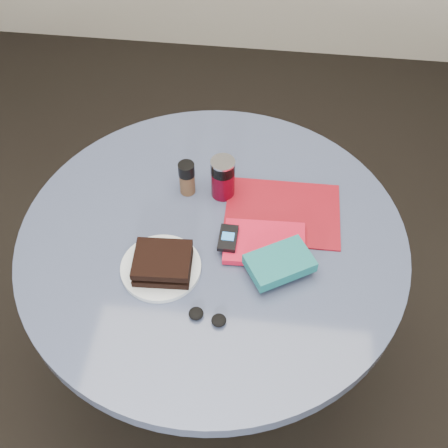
# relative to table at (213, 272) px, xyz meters

# --- Properties ---
(ground) EXTENTS (4.00, 4.00, 0.00)m
(ground) POSITION_rel_table_xyz_m (0.00, 0.00, -0.59)
(ground) COLOR black
(ground) RESTS_ON ground
(table) EXTENTS (1.00, 1.00, 0.75)m
(table) POSITION_rel_table_xyz_m (0.00, 0.00, 0.00)
(table) COLOR black
(table) RESTS_ON ground
(plate) EXTENTS (0.20, 0.20, 0.01)m
(plate) POSITION_rel_table_xyz_m (-0.11, -0.12, 0.17)
(plate) COLOR silver
(plate) RESTS_ON table
(sandwich) EXTENTS (0.14, 0.12, 0.05)m
(sandwich) POSITION_rel_table_xyz_m (-0.10, -0.13, 0.20)
(sandwich) COLOR black
(sandwich) RESTS_ON plate
(soda_can) EXTENTS (0.08, 0.08, 0.12)m
(soda_can) POSITION_rel_table_xyz_m (0.01, 0.15, 0.22)
(soda_can) COLOR #590416
(soda_can) RESTS_ON table
(pepper_grinder) EXTENTS (0.05, 0.05, 0.10)m
(pepper_grinder) POSITION_rel_table_xyz_m (-0.09, 0.15, 0.21)
(pepper_grinder) COLOR #503622
(pepper_grinder) RESTS_ON table
(magazine) EXTENTS (0.30, 0.23, 0.01)m
(magazine) POSITION_rel_table_xyz_m (0.17, 0.10, 0.17)
(magazine) COLOR maroon
(magazine) RESTS_ON table
(red_book) EXTENTS (0.21, 0.14, 0.02)m
(red_book) POSITION_rel_table_xyz_m (0.13, -0.02, 0.18)
(red_book) COLOR red
(red_book) RESTS_ON magazine
(novel) EXTENTS (0.18, 0.16, 0.03)m
(novel) POSITION_rel_table_xyz_m (0.18, -0.09, 0.20)
(novel) COLOR #156064
(novel) RESTS_ON red_book
(mp3_player) EXTENTS (0.05, 0.08, 0.01)m
(mp3_player) POSITION_rel_table_xyz_m (0.04, -0.03, 0.19)
(mp3_player) COLOR black
(mp3_player) RESTS_ON red_book
(headphones) EXTENTS (0.09, 0.05, 0.02)m
(headphones) POSITION_rel_table_xyz_m (0.02, -0.24, 0.17)
(headphones) COLOR black
(headphones) RESTS_ON table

